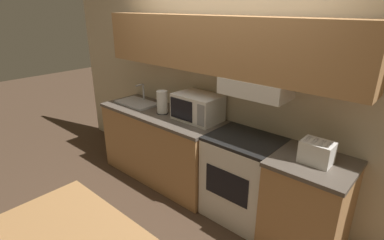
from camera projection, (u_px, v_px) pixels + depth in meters
ground_plane at (218, 185)px, 3.74m from camera, size 16.00×16.00×0.00m
wall_back at (221, 69)px, 3.16m from camera, size 5.41×0.38×2.55m
lower_counter_main at (162, 145)px, 3.79m from camera, size 1.67×0.63×0.90m
lower_counter_right_stub at (307, 206)px, 2.64m from camera, size 0.66×0.63×0.90m
stove_range at (242, 178)px, 3.07m from camera, size 0.69×0.58×0.90m
microwave at (198, 107)px, 3.32m from camera, size 0.51×0.36×0.30m
toaster at (317, 152)px, 2.43m from camera, size 0.26×0.19×0.19m
sink_basin at (137, 102)px, 3.91m from camera, size 0.54×0.33×0.25m
paper_towel_roll at (162, 102)px, 3.53m from camera, size 0.15×0.15×0.27m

